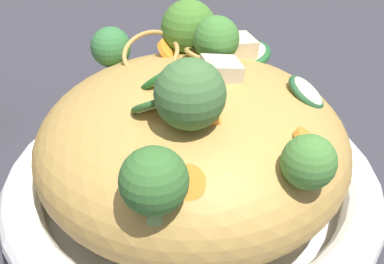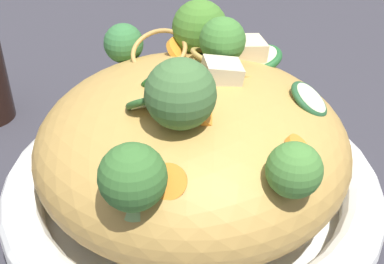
% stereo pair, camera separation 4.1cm
% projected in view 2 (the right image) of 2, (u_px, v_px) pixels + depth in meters
% --- Properties ---
extents(ground_plane, '(3.00, 3.00, 0.00)m').
position_uv_depth(ground_plane, '(192.00, 213.00, 0.46)').
color(ground_plane, '#333139').
extents(serving_bowl, '(0.32, 0.32, 0.05)m').
position_uv_depth(serving_bowl, '(192.00, 190.00, 0.45)').
color(serving_bowl, white).
rests_on(serving_bowl, ground_plane).
extents(noodle_heap, '(0.26, 0.26, 0.13)m').
position_uv_depth(noodle_heap, '(192.00, 144.00, 0.42)').
color(noodle_heap, '#BA8F46').
rests_on(noodle_heap, serving_bowl).
extents(broccoli_florets, '(0.27, 0.20, 0.08)m').
position_uv_depth(broccoli_florets, '(187.00, 78.00, 0.38)').
color(broccoli_florets, '#94B16F').
rests_on(broccoli_florets, serving_bowl).
extents(carrot_coins, '(0.19, 0.13, 0.04)m').
position_uv_depth(carrot_coins, '(204.00, 106.00, 0.38)').
color(carrot_coins, orange).
rests_on(carrot_coins, serving_bowl).
extents(zucchini_slices, '(0.13, 0.18, 0.04)m').
position_uv_depth(zucchini_slices, '(221.00, 80.00, 0.41)').
color(zucchini_slices, beige).
rests_on(zucchini_slices, serving_bowl).
extents(chicken_chunks, '(0.08, 0.10, 0.04)m').
position_uv_depth(chicken_chunks, '(237.00, 60.00, 0.43)').
color(chicken_chunks, beige).
rests_on(chicken_chunks, serving_bowl).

